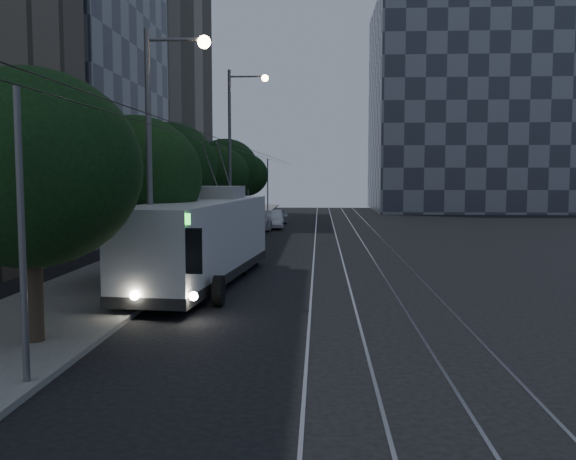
% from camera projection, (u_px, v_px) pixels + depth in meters
% --- Properties ---
extents(ground, '(120.00, 120.00, 0.00)m').
position_uv_depth(ground, '(303.00, 296.00, 22.58)').
color(ground, black).
rests_on(ground, ground).
extents(sidewalk, '(5.00, 90.00, 0.15)m').
position_uv_depth(sidewalk, '(199.00, 237.00, 42.84)').
color(sidewalk, slate).
rests_on(sidewalk, ground).
extents(tram_rails, '(4.52, 90.00, 0.02)m').
position_uv_depth(tram_rails, '(349.00, 239.00, 42.36)').
color(tram_rails, '#95959D').
rests_on(tram_rails, ground).
extents(overhead_wires, '(2.23, 90.00, 6.00)m').
position_uv_depth(overhead_wires, '(236.00, 187.00, 42.42)').
color(overhead_wires, black).
rests_on(overhead_wires, ground).
extents(building_glass_mid, '(14.40, 18.40, 26.80)m').
position_uv_depth(building_glass_mid, '(37.00, 42.00, 44.23)').
color(building_glass_mid, '#383C47').
rests_on(building_glass_mid, ground).
extents(building_tan_far, '(14.40, 22.40, 34.80)m').
position_uv_depth(building_tan_far, '(124.00, 42.00, 63.78)').
color(building_tan_far, gray).
rests_on(building_tan_far, ground).
extents(building_distant_right, '(22.00, 18.00, 24.00)m').
position_uv_depth(building_distant_right, '(468.00, 108.00, 75.38)').
color(building_distant_right, '#383C47').
rests_on(building_distant_right, ground).
extents(trolleybus, '(3.90, 12.72, 5.63)m').
position_uv_depth(trolleybus, '(203.00, 240.00, 24.84)').
color(trolleybus, silver).
rests_on(trolleybus, ground).
extents(pickup_silver, '(3.29, 5.91, 1.56)m').
position_uv_depth(pickup_silver, '(231.00, 245.00, 31.88)').
color(pickup_silver, '#919397').
rests_on(pickup_silver, ground).
extents(car_white_a, '(2.76, 4.38, 1.39)m').
position_uv_depth(car_white_a, '(242.00, 232.00, 40.23)').
color(car_white_a, '#B2B1B6').
rests_on(car_white_a, ground).
extents(car_white_b, '(2.85, 5.51, 1.53)m').
position_uv_depth(car_white_b, '(253.00, 223.00, 46.61)').
color(car_white_b, silver).
rests_on(car_white_b, ground).
extents(car_white_c, '(2.07, 4.51, 1.43)m').
position_uv_depth(car_white_c, '(272.00, 219.00, 50.78)').
color(car_white_c, silver).
rests_on(car_white_c, ground).
extents(car_white_d, '(2.31, 4.22, 1.36)m').
position_uv_depth(car_white_d, '(275.00, 217.00, 54.59)').
color(car_white_d, '#B1B2B6').
rests_on(car_white_d, ground).
extents(tree_0, '(5.42, 5.42, 6.88)m').
position_uv_depth(tree_0, '(30.00, 169.00, 15.62)').
color(tree_0, '#31261B').
rests_on(tree_0, ground).
extents(tree_1, '(5.18, 5.18, 6.54)m').
position_uv_depth(tree_1, '(134.00, 177.00, 24.41)').
color(tree_1, '#31261B').
rests_on(tree_1, ground).
extents(tree_2, '(4.84, 4.84, 6.91)m').
position_uv_depth(tree_2, '(169.00, 166.00, 32.25)').
color(tree_2, '#31261B').
rests_on(tree_2, ground).
extents(tree_3, '(4.37, 4.37, 6.23)m').
position_uv_depth(tree_3, '(218.00, 175.00, 44.42)').
color(tree_3, '#31261B').
rests_on(tree_3, ground).
extents(tree_4, '(4.93, 4.93, 6.95)m').
position_uv_depth(tree_4, '(226.00, 169.00, 48.08)').
color(tree_4, '#31261B').
rests_on(tree_4, ground).
extents(tree_5, '(4.49, 4.49, 6.24)m').
position_uv_depth(tree_5, '(244.00, 175.00, 60.05)').
color(tree_5, '#31261B').
rests_on(tree_5, ground).
extents(streetlamp_near, '(2.24, 0.44, 9.12)m').
position_uv_depth(streetlamp_near, '(161.00, 137.00, 21.57)').
color(streetlamp_near, '#5E5E61').
rests_on(streetlamp_near, ground).
extents(streetlamp_far, '(2.63, 0.44, 10.98)m').
position_uv_depth(streetlamp_far, '(236.00, 139.00, 41.46)').
color(streetlamp_far, '#5E5E61').
rests_on(streetlamp_far, ground).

